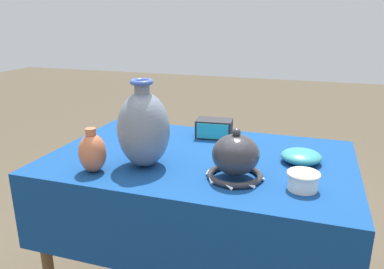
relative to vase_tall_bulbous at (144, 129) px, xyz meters
The scene contains 8 objects.
display_table 0.32m from the vase_tall_bulbous, 39.51° to the left, with size 1.20×0.78×0.79m.
vase_tall_bulbous is the anchor object (origin of this frame).
vase_dome_bell 0.36m from the vase_tall_bulbous, ahead, with size 0.21×0.21×0.18m.
mosaic_tile_box 0.46m from the vase_tall_bulbous, 69.14° to the left, with size 0.17×0.12×0.08m.
cup_wide_rose 0.41m from the vase_tall_bulbous, 112.49° to the left, with size 0.10×0.10×0.07m.
bowl_shallow_teal 0.61m from the vase_tall_bulbous, 20.72° to the left, with size 0.15×0.15×0.05m, color teal.
jar_round_terracotta 0.20m from the vase_tall_bulbous, 143.85° to the right, with size 0.10×0.10×0.16m.
cup_wide_ivory 0.59m from the vase_tall_bulbous, ahead, with size 0.11×0.11×0.06m.
Camera 1 is at (0.41, -1.36, 1.33)m, focal length 35.00 mm.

